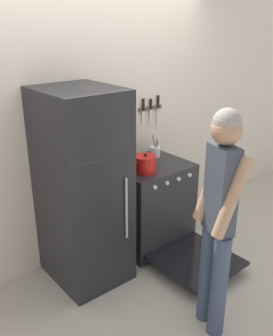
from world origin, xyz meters
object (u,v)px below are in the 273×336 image
Objects in this scene: dutch_oven_pot at (145,164)px; tea_kettle at (130,158)px; refrigerator at (83,189)px; utensil_jar at (155,151)px; person at (219,213)px; stove_range at (152,206)px.

dutch_oven_pot is 0.26m from tea_kettle.
refrigerator is 0.68m from tea_kettle.
refrigerator is 6.97× the size of utensil_jar.
person is (0.39, -1.17, 0.11)m from refrigerator.
person reaches higher than tea_kettle.
utensil_jar reaches higher than stove_range.
dutch_oven_pot is at bearing -152.19° from stove_range.
stove_range is 0.56m from tea_kettle.
stove_range is at bearing 0.02° from refrigerator.
refrigerator is at bearing -165.69° from tea_kettle.
refrigerator is at bearing -179.98° from stove_range.
dutch_oven_pot is 1.05× the size of tea_kettle.
dutch_oven_pot reaches higher than stove_range.
utensil_jar is at bearing 42.19° from stove_range.
person reaches higher than dutch_oven_pot.
refrigerator is 0.92m from stove_range.
dutch_oven_pot is 1.11m from person.
refrigerator reaches higher than tea_kettle.
dutch_oven_pot is (-0.17, -0.09, 0.53)m from stove_range.
person is (-0.61, -1.34, 0.03)m from utensil_jar.
tea_kettle is (0.65, 0.17, 0.09)m from refrigerator.
tea_kettle is (0.01, 0.26, -0.02)m from dutch_oven_pot.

